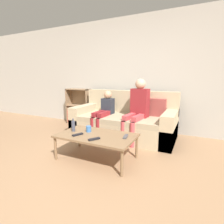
# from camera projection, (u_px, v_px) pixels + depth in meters

# --- Properties ---
(ground_plane) EXTENTS (22.00, 22.00, 0.00)m
(ground_plane) POSITION_uv_depth(u_px,v_px,m) (65.00, 179.00, 2.15)
(ground_plane) COLOR #997251
(wall_back) EXTENTS (12.00, 0.06, 2.60)m
(wall_back) POSITION_uv_depth(u_px,v_px,m) (134.00, 75.00, 4.11)
(wall_back) COLOR #B7B2A8
(wall_back) RESTS_ON ground_plane
(couch) EXTENTS (2.12, 0.99, 0.95)m
(couch) POSITION_uv_depth(u_px,v_px,m) (124.00, 122.00, 3.73)
(couch) COLOR tan
(couch) RESTS_ON ground_plane
(bookshelf) EXTENTS (0.68, 0.28, 0.94)m
(bookshelf) POSITION_uv_depth(u_px,v_px,m) (79.00, 109.00, 4.80)
(bookshelf) COLOR #8E7051
(bookshelf) RESTS_ON ground_plane
(coffee_table) EXTENTS (1.17, 0.68, 0.38)m
(coffee_table) POSITION_uv_depth(u_px,v_px,m) (96.00, 137.00, 2.64)
(coffee_table) COLOR brown
(coffee_table) RESTS_ON ground_plane
(person_adult) EXTENTS (0.38, 0.70, 1.21)m
(person_adult) POSITION_uv_depth(u_px,v_px,m) (138.00, 106.00, 3.43)
(person_adult) COLOR #C6474C
(person_adult) RESTS_ON ground_plane
(person_child) EXTENTS (0.25, 0.67, 0.96)m
(person_child) POSITION_uv_depth(u_px,v_px,m) (104.00, 110.00, 3.71)
(person_child) COLOR maroon
(person_child) RESTS_ON ground_plane
(cup_near) EXTENTS (0.08, 0.08, 0.10)m
(cup_near) POSITION_uv_depth(u_px,v_px,m) (89.00, 129.00, 2.76)
(cup_near) COLOR #3D70B2
(cup_near) RESTS_ON coffee_table
(tv_remote_0) EXTENTS (0.11, 0.18, 0.02)m
(tv_remote_0) POSITION_uv_depth(u_px,v_px,m) (78.00, 135.00, 2.60)
(tv_remote_0) COLOR black
(tv_remote_0) RESTS_ON coffee_table
(tv_remote_1) EXTENTS (0.08, 0.18, 0.02)m
(tv_remote_1) POSITION_uv_depth(u_px,v_px,m) (126.00, 136.00, 2.52)
(tv_remote_1) COLOR #47474C
(tv_remote_1) RESTS_ON coffee_table
(tv_remote_2) EXTENTS (0.13, 0.17, 0.02)m
(tv_remote_2) POSITION_uv_depth(u_px,v_px,m) (94.00, 139.00, 2.41)
(tv_remote_2) COLOR black
(tv_remote_2) RESTS_ON coffee_table
(bottle) EXTENTS (0.06, 0.06, 0.21)m
(bottle) POSITION_uv_depth(u_px,v_px,m) (73.00, 126.00, 2.79)
(bottle) COLOR #424756
(bottle) RESTS_ON coffee_table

